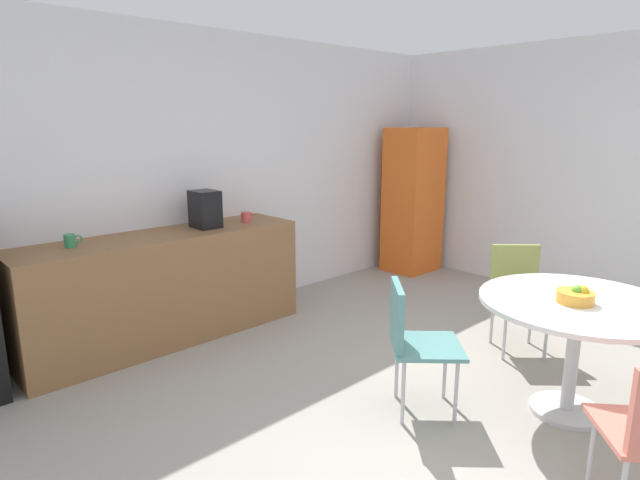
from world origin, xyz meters
The scene contains 11 objects.
ground_plane centered at (0.00, 0.00, 0.00)m, with size 6.00×6.00×0.00m, color #9E998E.
wall_back centered at (0.00, 3.00, 1.30)m, with size 6.00×0.10×2.60m, color silver.
counter_block centered at (-0.65, 2.65, 0.45)m, with size 2.32×0.60×0.90m, color brown.
locker_cabinet centered at (2.55, 2.55, 0.86)m, with size 0.60×0.50×1.73m, color orange.
round_table centered at (0.63, -0.13, 0.61)m, with size 1.15×1.15×0.74m.
chair_olive centered at (1.32, 0.58, 0.52)m, with size 0.59×0.59×0.83m.
chair_teal centered at (-0.08, 0.57, 0.52)m, with size 0.59×0.59×0.83m.
fruit_bowl centered at (0.57, -0.13, 0.78)m, with size 0.21×0.21×0.11m.
mug_white centered at (-1.35, 2.69, 0.95)m, with size 0.13×0.08×0.09m.
mug_green centered at (0.14, 2.61, 0.95)m, with size 0.13×0.08×0.09m.
coffee_maker centered at (-0.25, 2.65, 1.06)m, with size 0.20×0.24×0.32m, color black.
Camera 1 is at (-2.52, -1.22, 1.78)m, focal length 29.09 mm.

